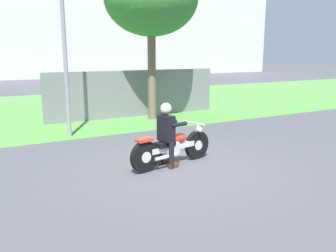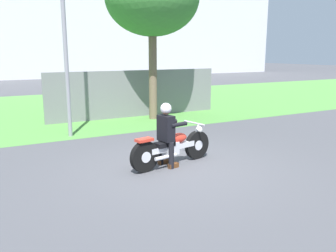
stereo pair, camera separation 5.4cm
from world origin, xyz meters
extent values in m
plane|color=#4C4C51|center=(0.00, 0.00, 0.00)|extent=(120.00, 120.00, 0.00)
cube|color=#549342|center=(0.00, 9.59, 0.00)|extent=(60.00, 12.00, 0.01)
cube|color=silver|center=(3.27, 32.81, 6.82)|extent=(53.42, 8.00, 13.64)
cylinder|color=black|center=(0.71, 0.35, 0.33)|extent=(0.68, 0.24, 0.66)
cylinder|color=silver|center=(0.71, 0.35, 0.33)|extent=(0.25, 0.18, 0.23)
cylinder|color=black|center=(-0.77, 0.07, 0.33)|extent=(0.68, 0.24, 0.66)
cylinder|color=silver|center=(-0.77, 0.07, 0.33)|extent=(0.25, 0.18, 0.23)
cube|color=silver|center=(-0.03, 0.21, 0.41)|extent=(1.21, 0.36, 0.12)
cube|color=silver|center=(-0.08, 0.20, 0.39)|extent=(0.36, 0.30, 0.28)
ellipsoid|color=red|center=(0.14, 0.25, 0.59)|extent=(0.48, 0.32, 0.22)
cube|color=black|center=(-0.25, 0.17, 0.51)|extent=(0.48, 0.32, 0.10)
cube|color=red|center=(-0.77, 0.07, 0.69)|extent=(0.39, 0.26, 0.06)
cylinder|color=silver|center=(0.66, 0.34, 0.58)|extent=(0.26, 0.10, 0.53)
cylinder|color=silver|center=(0.61, 0.34, 0.87)|extent=(0.16, 0.66, 0.04)
sphere|color=white|center=(0.77, 0.37, 0.69)|extent=(0.16, 0.16, 0.16)
cylinder|color=silver|center=(-0.30, 0.02, 0.27)|extent=(0.56, 0.18, 0.08)
cylinder|color=black|center=(-0.24, 0.36, 0.29)|extent=(0.12, 0.12, 0.58)
cube|color=#593319|center=(-0.18, 0.37, 0.05)|extent=(0.25, 0.14, 0.10)
cylinder|color=black|center=(-0.18, 0.00, 0.29)|extent=(0.12, 0.12, 0.58)
cube|color=#593319|center=(-0.12, 0.02, 0.05)|extent=(0.25, 0.14, 0.10)
cube|color=black|center=(-0.21, 0.18, 0.86)|extent=(0.29, 0.41, 0.56)
cylinder|color=black|center=(-0.02, 0.39, 0.94)|extent=(0.43, 0.17, 0.09)
cylinder|color=black|center=(0.04, 0.05, 0.94)|extent=(0.43, 0.17, 0.09)
sphere|color=#996B4C|center=(-0.21, 0.18, 1.26)|extent=(0.20, 0.20, 0.20)
sphere|color=silver|center=(-0.21, 0.18, 1.29)|extent=(0.24, 0.24, 0.24)
cylinder|color=brown|center=(2.05, 5.44, 1.60)|extent=(0.30, 0.30, 3.20)
cylinder|color=gray|center=(-1.40, 4.05, 3.21)|extent=(0.12, 0.12, 6.43)
cube|color=slate|center=(1.71, 6.19, 0.90)|extent=(7.00, 0.06, 1.80)
camera|label=1|loc=(-3.71, -6.26, 2.45)|focal=37.21mm
camera|label=2|loc=(-3.66, -6.29, 2.45)|focal=37.21mm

